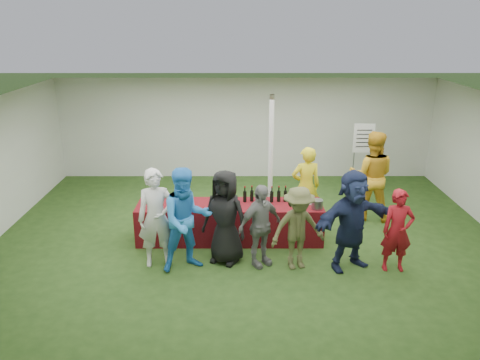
{
  "coord_description": "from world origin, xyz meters",
  "views": [
    {
      "loc": [
        -0.17,
        -8.35,
        4.17
      ],
      "look_at": [
        -0.16,
        0.06,
        1.25
      ],
      "focal_mm": 35.0,
      "sensor_mm": 36.0,
      "label": 1
    }
  ],
  "objects_px": {
    "customer_0": "(156,218)",
    "customer_2": "(225,217)",
    "customer_6": "(397,231)",
    "customer_1": "(187,220)",
    "customer_4": "(298,228)",
    "customer_5": "(352,220)",
    "wine_list_sign": "(363,144)",
    "dump_bucket": "(317,204)",
    "customer_3": "(260,226)",
    "staff_pourer": "(306,187)",
    "serving_table": "(230,222)",
    "staff_back": "(371,176)"
  },
  "relations": [
    {
      "from": "customer_2",
      "to": "customer_4",
      "type": "distance_m",
      "value": 1.29
    },
    {
      "from": "customer_5",
      "to": "dump_bucket",
      "type": "bearing_deg",
      "value": 92.89
    },
    {
      "from": "staff_pourer",
      "to": "customer_4",
      "type": "bearing_deg",
      "value": 68.95
    },
    {
      "from": "customer_0",
      "to": "dump_bucket",
      "type": "bearing_deg",
      "value": 3.06
    },
    {
      "from": "customer_4",
      "to": "customer_5",
      "type": "distance_m",
      "value": 0.93
    },
    {
      "from": "wine_list_sign",
      "to": "customer_2",
      "type": "xyz_separation_m",
      "value": [
        -3.23,
        -3.33,
        -0.46
      ]
    },
    {
      "from": "staff_pourer",
      "to": "customer_4",
      "type": "xyz_separation_m",
      "value": [
        -0.37,
        -1.82,
        -0.1
      ]
    },
    {
      "from": "customer_0",
      "to": "customer_2",
      "type": "height_order",
      "value": "customer_0"
    },
    {
      "from": "wine_list_sign",
      "to": "customer_4",
      "type": "bearing_deg",
      "value": -118.92
    },
    {
      "from": "customer_2",
      "to": "customer_4",
      "type": "xyz_separation_m",
      "value": [
        1.26,
        -0.24,
        -0.11
      ]
    },
    {
      "from": "customer_4",
      "to": "customer_6",
      "type": "xyz_separation_m",
      "value": [
        1.69,
        -0.08,
        -0.01
      ]
    },
    {
      "from": "customer_1",
      "to": "dump_bucket",
      "type": "bearing_deg",
      "value": -1.2
    },
    {
      "from": "staff_back",
      "to": "customer_1",
      "type": "relative_size",
      "value": 1.06
    },
    {
      "from": "customer_5",
      "to": "customer_2",
      "type": "bearing_deg",
      "value": 149.15
    },
    {
      "from": "serving_table",
      "to": "customer_5",
      "type": "distance_m",
      "value": 2.43
    },
    {
      "from": "dump_bucket",
      "to": "customer_2",
      "type": "bearing_deg",
      "value": -159.67
    },
    {
      "from": "serving_table",
      "to": "customer_0",
      "type": "xyz_separation_m",
      "value": [
        -1.25,
        -0.97,
        0.51
      ]
    },
    {
      "from": "serving_table",
      "to": "customer_2",
      "type": "height_order",
      "value": "customer_2"
    },
    {
      "from": "dump_bucket",
      "to": "customer_0",
      "type": "distance_m",
      "value": 3.01
    },
    {
      "from": "dump_bucket",
      "to": "customer_1",
      "type": "height_order",
      "value": "customer_1"
    },
    {
      "from": "customer_6",
      "to": "customer_5",
      "type": "bearing_deg",
      "value": 173.52
    },
    {
      "from": "serving_table",
      "to": "staff_pourer",
      "type": "xyz_separation_m",
      "value": [
        1.57,
        0.72,
        0.48
      ]
    },
    {
      "from": "wine_list_sign",
      "to": "customer_6",
      "type": "distance_m",
      "value": 3.7
    },
    {
      "from": "customer_2",
      "to": "customer_3",
      "type": "height_order",
      "value": "customer_2"
    },
    {
      "from": "staff_back",
      "to": "customer_5",
      "type": "height_order",
      "value": "staff_back"
    },
    {
      "from": "wine_list_sign",
      "to": "customer_0",
      "type": "relative_size",
      "value": 1.01
    },
    {
      "from": "dump_bucket",
      "to": "customer_0",
      "type": "xyz_separation_m",
      "value": [
        -2.91,
        -0.75,
        0.05
      ]
    },
    {
      "from": "staff_pourer",
      "to": "customer_0",
      "type": "bearing_deg",
      "value": 21.57
    },
    {
      "from": "customer_0",
      "to": "customer_3",
      "type": "height_order",
      "value": "customer_0"
    },
    {
      "from": "dump_bucket",
      "to": "customer_2",
      "type": "xyz_separation_m",
      "value": [
        -1.72,
        -0.64,
        0.02
      ]
    },
    {
      "from": "customer_4",
      "to": "dump_bucket",
      "type": "bearing_deg",
      "value": 46.63
    },
    {
      "from": "serving_table",
      "to": "staff_back",
      "type": "xyz_separation_m",
      "value": [
        3.01,
        1.06,
        0.6
      ]
    },
    {
      "from": "staff_back",
      "to": "customer_4",
      "type": "relative_size",
      "value": 1.3
    },
    {
      "from": "customer_2",
      "to": "customer_5",
      "type": "height_order",
      "value": "customer_5"
    },
    {
      "from": "customer_3",
      "to": "customer_6",
      "type": "xyz_separation_m",
      "value": [
        2.34,
        -0.18,
        -0.01
      ]
    },
    {
      "from": "customer_0",
      "to": "staff_pourer",
      "type": "bearing_deg",
      "value": 19.57
    },
    {
      "from": "serving_table",
      "to": "staff_back",
      "type": "height_order",
      "value": "staff_back"
    },
    {
      "from": "dump_bucket",
      "to": "customer_3",
      "type": "height_order",
      "value": "customer_3"
    },
    {
      "from": "wine_list_sign",
      "to": "customer_2",
      "type": "height_order",
      "value": "wine_list_sign"
    },
    {
      "from": "customer_1",
      "to": "staff_pourer",
      "type": "bearing_deg",
      "value": 16.98
    },
    {
      "from": "customer_0",
      "to": "customer_6",
      "type": "distance_m",
      "value": 4.14
    },
    {
      "from": "customer_6",
      "to": "serving_table",
      "type": "bearing_deg",
      "value": 158.18
    },
    {
      "from": "customer_6",
      "to": "customer_1",
      "type": "bearing_deg",
      "value": 179.37
    },
    {
      "from": "staff_back",
      "to": "dump_bucket",
      "type": "bearing_deg",
      "value": 57.48
    },
    {
      "from": "customer_3",
      "to": "staff_back",
      "type": "bearing_deg",
      "value": 5.46
    },
    {
      "from": "customer_3",
      "to": "customer_2",
      "type": "bearing_deg",
      "value": 132.79
    },
    {
      "from": "customer_1",
      "to": "serving_table",
      "type": "bearing_deg",
      "value": 35.58
    },
    {
      "from": "customer_2",
      "to": "customer_0",
      "type": "bearing_deg",
      "value": -149.3
    },
    {
      "from": "customer_3",
      "to": "customer_1",
      "type": "bearing_deg",
      "value": 150.92
    },
    {
      "from": "customer_4",
      "to": "customer_6",
      "type": "bearing_deg",
      "value": -18.1
    }
  ]
}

